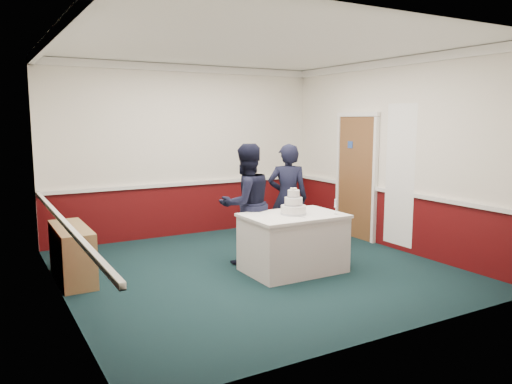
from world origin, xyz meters
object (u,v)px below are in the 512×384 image
wedding_cake (293,206)px  champagne_flute (336,204)px  sideboard (72,253)px  person_woman (288,198)px  cake_knife (300,217)px  person_man (246,204)px  cake_table (293,242)px

wedding_cake → champagne_flute: bearing=-29.2°
sideboard → person_woman: 3.23m
cake_knife → person_man: person_man is taller
cake_knife → person_woman: size_ratio=0.13×
sideboard → cake_table: 2.90m
cake_table → person_woman: bearing=61.0°
wedding_cake → champagne_flute: wedding_cake is taller
person_man → wedding_cake: bearing=114.0°
sideboard → champagne_flute: (3.18, -1.37, 0.58)m
cake_table → champagne_flute: 0.78m
cake_table → person_woman: size_ratio=0.78×
cake_table → person_woman: (0.50, 0.90, 0.44)m
sideboard → person_man: (2.32, -0.41, 0.51)m
cake_table → cake_knife: bearing=-98.5°
cake_table → cake_knife: cake_knife is taller
cake_knife → person_woman: bearing=53.4°
wedding_cake → cake_knife: 0.23m
cake_knife → person_man: bearing=99.6°
wedding_cake → sideboard: bearing=157.9°
champagne_flute → sideboard: bearing=156.7°
person_woman → wedding_cake: bearing=92.6°
sideboard → person_woman: size_ratio=0.71×
wedding_cake → champagne_flute: size_ratio=1.78×
wedding_cake → person_man: (-0.36, 0.68, -0.04)m
cake_table → wedding_cake: size_ratio=3.63×
cake_table → champagne_flute: bearing=-29.2°
wedding_cake → cake_table: bearing=-90.0°
cake_knife → person_man: size_ratio=0.13×
cake_table → person_man: size_ratio=0.77×
sideboard → person_man: person_man is taller
sideboard → wedding_cake: bearing=-22.1°
person_man → cake_knife: bearing=106.6°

